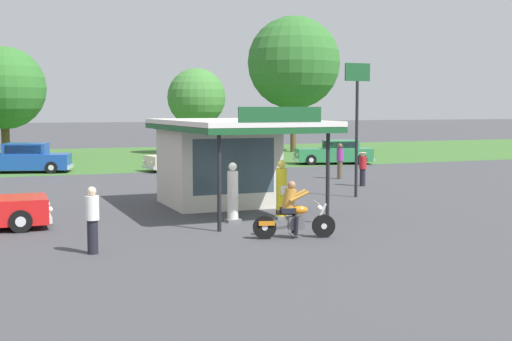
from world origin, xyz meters
TOP-DOWN VIEW (x-y plane):
  - ground_plane at (0.00, 0.00)m, footprint 300.00×300.00m
  - grass_verge_strip at (0.00, 30.00)m, footprint 120.00×24.00m
  - service_station_kiosk at (0.42, 4.08)m, footprint 4.42×7.69m
  - gas_pump_nearside at (-0.41, 0.65)m, footprint 0.44×0.44m
  - gas_pump_offside at (1.25, 0.65)m, footprint 0.44×0.44m
  - motorcycle_with_rider at (0.18, -2.50)m, footprint 2.24×0.84m
  - parked_car_back_row_centre_right at (-5.51, 20.50)m, footprint 5.69×3.17m
  - parked_car_back_row_left at (13.27, 19.21)m, footprint 5.21×3.11m
  - parked_car_back_row_right at (3.48, 18.32)m, footprint 5.32×2.56m
  - bystander_leaning_by_kiosk at (9.06, 10.92)m, footprint 0.34×0.34m
  - bystander_standing_back_lot at (6.04, 13.63)m, footprint 0.34×0.34m
  - bystander_strolling_foreground at (-5.21, -2.50)m, footprint 0.34×0.34m
  - bystander_admiring_sedan at (8.48, 7.73)m, footprint 0.34×0.34m
  - tree_oak_distant_spare at (8.00, 31.71)m, footprint 4.48×4.48m
  - tree_oak_centre at (16.12, 31.31)m, footprint 7.41×7.41m
  - tree_oak_far_right at (-5.74, 33.35)m, footprint 5.92×5.92m
  - roadside_pole_sign at (6.24, 4.49)m, footprint 1.10×0.12m

SIDE VIEW (x-z plane):
  - ground_plane at x=0.00m, z-range 0.00..0.00m
  - grass_verge_strip at x=0.00m, z-range 0.00..0.01m
  - motorcycle_with_rider at x=0.18m, z-range -0.14..1.44m
  - parked_car_back_row_right at x=3.48m, z-range -0.06..1.39m
  - parked_car_back_row_left at x=13.27m, z-range -0.06..1.45m
  - parked_car_back_row_centre_right at x=-5.51m, z-range -0.07..1.54m
  - bystander_admiring_sedan at x=8.48m, z-range 0.05..1.60m
  - gas_pump_nearside at x=-0.41m, z-range -0.08..1.79m
  - gas_pump_offside at x=1.25m, z-range -0.08..1.82m
  - bystander_strolling_foreground at x=-5.21m, z-range 0.04..1.70m
  - bystander_leaning_by_kiosk at x=9.06m, z-range 0.06..1.84m
  - bystander_standing_back_lot at x=6.04m, z-range 0.06..1.84m
  - service_station_kiosk at x=0.42m, z-range 0.04..3.63m
  - roadside_pole_sign at x=6.24m, z-range 0.93..6.24m
  - tree_oak_distant_spare at x=8.00m, z-range 1.04..7.63m
  - tree_oak_far_right at x=-5.74m, z-range 0.87..8.80m
  - tree_oak_centre at x=16.12m, z-range 1.57..12.42m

